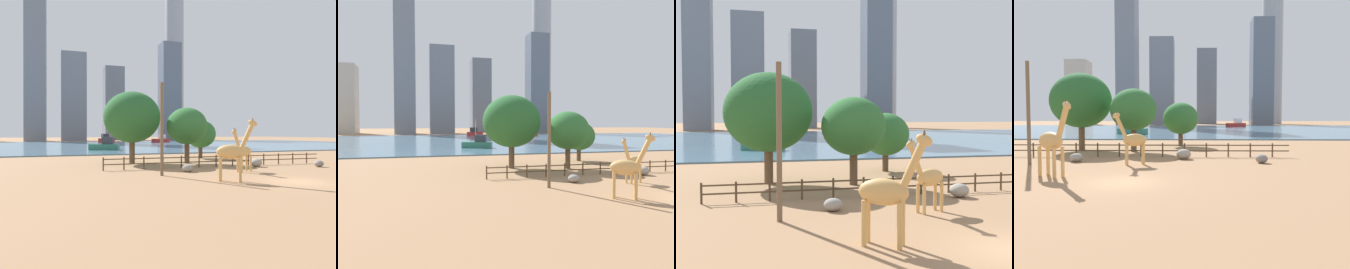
# 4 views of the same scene
# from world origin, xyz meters

# --- Properties ---
(ground_plane) EXTENTS (400.00, 400.00, 0.00)m
(ground_plane) POSITION_xyz_m (0.00, 80.00, 0.00)
(ground_plane) COLOR #9E7551
(harbor_water) EXTENTS (180.00, 86.00, 0.20)m
(harbor_water) POSITION_xyz_m (0.00, 77.00, 0.10)
(harbor_water) COLOR slate
(harbor_water) RESTS_ON ground
(giraffe_tall) EXTENTS (2.70, 1.34, 4.20)m
(giraffe_tall) POSITION_xyz_m (-0.58, 6.79, 1.97)
(giraffe_tall) COLOR tan
(giraffe_tall) RESTS_ON ground
(giraffe_companion) EXTENTS (2.95, 2.15, 4.84)m
(giraffe_companion) POSITION_xyz_m (-4.70, 1.62, 2.27)
(giraffe_companion) COLOR tan
(giraffe_companion) RESTS_ON ground
(utility_pole) EXTENTS (0.28, 0.28, 8.05)m
(utility_pole) POSITION_xyz_m (-8.70, 6.70, 4.03)
(utility_pole) COLOR brown
(utility_pole) RESTS_ON ground
(boulder_near_fence) EXTENTS (1.07, 0.97, 0.73)m
(boulder_near_fence) POSITION_xyz_m (-5.58, 8.40, 0.36)
(boulder_near_fence) COLOR gray
(boulder_near_fence) RESTS_ON ground
(boulder_by_pole) EXTENTS (1.30, 1.20, 0.90)m
(boulder_by_pole) POSITION_xyz_m (3.31, 10.43, 0.45)
(boulder_by_pole) COLOR gray
(boulder_by_pole) RESTS_ON ground
(enclosure_fence) EXTENTS (26.12, 0.14, 1.30)m
(enclosure_fence) POSITION_xyz_m (-0.33, 12.00, 0.76)
(enclosure_fence) COLOR #4C3826
(enclosure_fence) RESTS_ON ground
(tree_left_large) EXTENTS (6.92, 6.92, 8.74)m
(tree_left_large) POSITION_xyz_m (-8.60, 18.85, 5.61)
(tree_left_large) COLOR brown
(tree_left_large) RESTS_ON ground
(tree_center_broad) EXTENTS (4.51, 4.51, 5.60)m
(tree_center_broad) POSITION_xyz_m (2.67, 23.58, 3.55)
(tree_center_broad) COLOR brown
(tree_center_broad) RESTS_ON ground
(tree_right_tall) EXTENTS (5.00, 5.00, 6.80)m
(tree_right_tall) POSITION_xyz_m (-2.23, 16.79, 4.52)
(tree_right_tall) COLOR brown
(tree_right_tall) RESTS_ON ground
(boat_ferry) EXTENTS (7.27, 5.15, 3.02)m
(boat_ferry) POSITION_xyz_m (20.40, 98.53, 1.23)
(boat_ferry) COLOR #B22D28
(boat_ferry) RESTS_ON harbor_water
(boat_sailboat) EXTENTS (7.03, 7.20, 6.66)m
(boat_sailboat) POSITION_xyz_m (1.30, 108.91, 1.31)
(boat_sailboat) COLOR #B22D28
(boat_sailboat) RESTS_ON harbor_water
(boat_tug) EXTENTS (6.45, 4.29, 5.46)m
(boat_tug) POSITION_xyz_m (-7.75, 48.13, 1.11)
(boat_tug) COLOR #337259
(boat_tug) RESTS_ON harbor_water
(skyline_tower_needle) EXTENTS (10.68, 12.56, 33.09)m
(skyline_tower_needle) POSITION_xyz_m (-54.59, 153.30, 16.55)
(skyline_tower_needle) COLOR #B7B2A8
(skyline_tower_needle) RESTS_ON ground
(skyline_block_central) EXTENTS (10.63, 10.63, 84.28)m
(skyline_block_central) POSITION_xyz_m (47.13, 156.61, 42.14)
(skyline_block_central) COLOR #939EAD
(skyline_block_central) RESTS_ON ground
(skyline_tower_glass) EXTENTS (9.02, 13.79, 85.22)m
(skyline_tower_glass) POSITION_xyz_m (-26.09, 139.47, 42.61)
(skyline_tower_glass) COLOR slate
(skyline_tower_glass) RESTS_ON ground
(skyline_block_left) EXTENTS (10.42, 11.55, 39.91)m
(skyline_block_left) POSITION_xyz_m (12.74, 160.72, 19.95)
(skyline_block_left) COLOR slate
(skyline_block_left) RESTS_ON ground
(skyline_block_right) EXTENTS (11.33, 11.53, 41.33)m
(skyline_block_right) POSITION_xyz_m (-9.49, 141.20, 20.66)
(skyline_block_right) COLOR slate
(skyline_block_right) RESTS_ON ground
(skyline_tower_short) EXTENTS (9.64, 9.75, 49.21)m
(skyline_tower_short) POSITION_xyz_m (37.48, 137.30, 24.61)
(skyline_tower_short) COLOR slate
(skyline_tower_short) RESTS_ON ground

